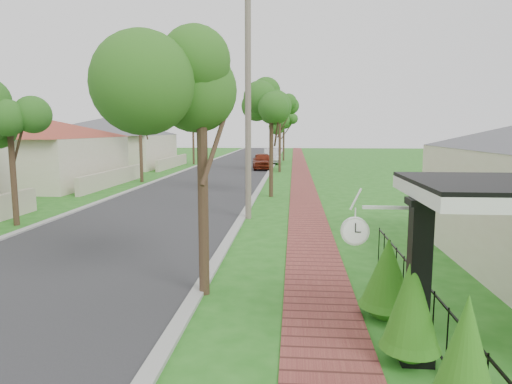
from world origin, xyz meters
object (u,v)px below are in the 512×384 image
at_px(porch_post, 418,290).
at_px(parked_car_white, 272,156).
at_px(parked_car_red, 263,161).
at_px(utility_pole, 248,105).
at_px(near_tree, 201,93).
at_px(station_clock, 357,229).

bearing_deg(porch_post, parked_car_white, 95.83).
bearing_deg(parked_car_red, porch_post, -88.76).
bearing_deg(parked_car_red, parked_car_white, 79.37).
height_order(parked_car_red, utility_pole, utility_pole).
bearing_deg(parked_car_white, parked_car_red, -99.67).
height_order(porch_post, parked_car_red, porch_post).
bearing_deg(parked_car_red, near_tree, -94.99).
xyz_separation_m(porch_post, near_tree, (-3.75, 2.57, 3.11)).
bearing_deg(station_clock, porch_post, -24.83).
bearing_deg(station_clock, utility_pole, 104.72).
distance_m(parked_car_red, near_tree, 31.17).
height_order(parked_car_red, near_tree, near_tree).
xyz_separation_m(utility_pole, station_clock, (2.79, -10.60, -2.51)).
bearing_deg(porch_post, utility_pole, 108.36).
bearing_deg(utility_pole, parked_car_white, 90.97).
bearing_deg(porch_post, station_clock, 155.17).
bearing_deg(parked_car_white, porch_post, -89.85).
bearing_deg(near_tree, parked_car_white, 90.60).
relative_size(parked_car_red, utility_pole, 0.49).
relative_size(parked_car_red, station_clock, 4.00).
distance_m(parked_car_red, parked_car_white, 7.11).
distance_m(near_tree, utility_pole, 8.44).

